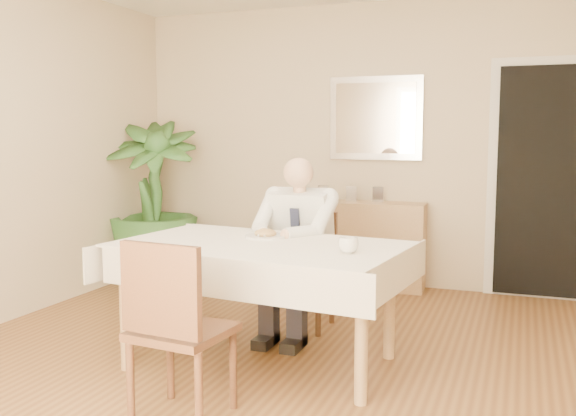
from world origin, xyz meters
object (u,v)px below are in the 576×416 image
(chair_far, at_px, (307,263))
(seated_man, at_px, (294,238))
(chair_near, at_px, (174,322))
(sideboard, at_px, (370,245))
(potted_palm, at_px, (152,201))
(coffee_mug, at_px, (348,245))
(dining_table, at_px, (261,257))

(chair_far, distance_m, seated_man, 0.36)
(chair_near, distance_m, sideboard, 3.09)
(chair_far, distance_m, potted_palm, 2.05)
(coffee_mug, distance_m, sideboard, 2.36)
(chair_near, relative_size, coffee_mug, 8.22)
(chair_near, relative_size, potted_palm, 0.59)
(dining_table, distance_m, coffee_mug, 0.61)
(chair_far, relative_size, seated_man, 0.67)
(seated_man, height_order, sideboard, seated_man)
(chair_near, bearing_deg, chair_far, 93.88)
(sideboard, bearing_deg, dining_table, -97.48)
(coffee_mug, relative_size, sideboard, 0.11)
(chair_near, xyz_separation_m, potted_palm, (-1.77, 2.64, 0.25))
(potted_palm, bearing_deg, seated_man, -31.65)
(chair_far, xyz_separation_m, sideboard, (0.18, 1.29, -0.07))
(potted_palm, bearing_deg, chair_near, -56.13)
(chair_far, xyz_separation_m, coffee_mug, (0.58, -1.00, 0.33))
(sideboard, relative_size, potted_palm, 0.64)
(chair_far, bearing_deg, sideboard, 79.28)
(coffee_mug, height_order, potted_palm, potted_palm)
(dining_table, relative_size, sideboard, 1.86)
(seated_man, relative_size, potted_palm, 0.81)
(dining_table, height_order, sideboard, sideboard)
(chair_far, height_order, seated_man, seated_man)
(chair_near, distance_m, coffee_mug, 1.06)
(dining_table, distance_m, chair_far, 0.90)
(dining_table, height_order, chair_near, chair_near)
(dining_table, distance_m, sideboard, 2.19)
(potted_palm, bearing_deg, sideboard, 12.05)
(seated_man, xyz_separation_m, potted_palm, (-1.84, 1.14, 0.08))
(chair_near, height_order, sideboard, chair_near)
(dining_table, relative_size, potted_palm, 1.19)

